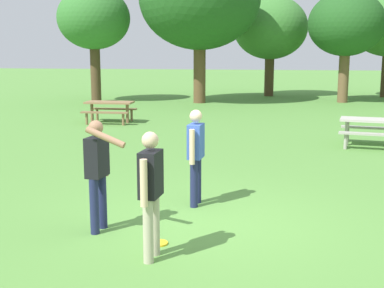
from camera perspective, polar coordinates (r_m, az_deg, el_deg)
The scene contains 10 objects.
ground_plane at distance 8.01m, azimuth 1.56°, elevation -8.69°, with size 120.00×120.00×0.00m, color #568E3D.
person_thrower at distance 8.64m, azimuth 0.42°, elevation -0.78°, with size 0.26×0.61×1.64m.
person_catcher at distance 6.42m, azimuth -4.59°, elevation -4.79°, with size 0.26×0.61×1.64m.
person_bystander at distance 7.51m, azimuth -10.40°, elevation -2.53°, with size 0.66×0.68×1.64m.
frisbee at distance 7.18m, azimuth -3.73°, elevation -10.92°, with size 0.26×0.26×0.03m, color yellow.
picnic_table_near at distance 14.78m, azimuth 19.42°, elevation 1.85°, with size 1.93×1.71×0.77m.
picnic_table_far at distance 18.81m, azimuth -9.15°, elevation 4.05°, with size 1.71×1.44×0.77m.
tree_tall_left at distance 26.62m, azimuth -10.85°, elevation 13.45°, with size 3.60×3.60×5.67m.
tree_far_right at distance 29.64m, azimuth 8.70°, elevation 12.61°, with size 4.13×4.13×5.57m.
tree_slender_mid at distance 26.81m, azimuth 16.76°, elevation 12.61°, with size 3.72×3.72×5.44m.
Camera 1 is at (0.92, -7.51, 2.63)m, focal length 48.03 mm.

